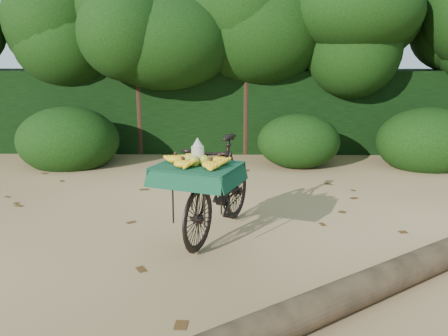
{
  "coord_description": "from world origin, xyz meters",
  "views": [
    {
      "loc": [
        0.22,
        -4.77,
        2.15
      ],
      "look_at": [
        0.12,
        0.43,
        0.9
      ],
      "focal_mm": 38.0,
      "sensor_mm": 36.0,
      "label": 1
    }
  ],
  "objects": [
    {
      "name": "ground",
      "position": [
        0.0,
        0.0,
        0.0
      ],
      "size": [
        80.0,
        80.0,
        0.0
      ],
      "primitive_type": "plane",
      "color": "tan",
      "rests_on": "ground"
    },
    {
      "name": "leaf_litter",
      "position": [
        0.0,
        0.65,
        0.01
      ],
      "size": [
        7.0,
        7.3,
        0.01
      ],
      "primitive_type": null,
      "color": "#4A2E13",
      "rests_on": "ground"
    },
    {
      "name": "vendor_bicycle",
      "position": [
        0.05,
        0.7,
        0.61
      ],
      "size": [
        1.35,
        2.06,
        1.2
      ],
      "rotation": [
        0.0,
        0.0,
        -0.36
      ],
      "color": "black",
      "rests_on": "ground"
    },
    {
      "name": "hedge_backdrop",
      "position": [
        0.0,
        6.3,
        0.9
      ],
      "size": [
        26.0,
        1.8,
        1.8
      ],
      "primitive_type": "cube",
      "color": "black",
      "rests_on": "ground"
    },
    {
      "name": "tree_row",
      "position": [
        -0.65,
        5.5,
        2.0
      ],
      "size": [
        14.5,
        2.0,
        4.0
      ],
      "primitive_type": null,
      "color": "black",
      "rests_on": "ground"
    },
    {
      "name": "fallen_log",
      "position": [
        1.53,
        -0.83,
        0.15
      ],
      "size": [
        3.46,
        2.62,
        0.29
      ],
      "primitive_type": "cylinder",
      "rotation": [
        1.57,
        0.0,
        -0.94
      ],
      "color": "brown",
      "rests_on": "ground"
    },
    {
      "name": "bush_clumps",
      "position": [
        0.5,
        4.3,
        0.45
      ],
      "size": [
        8.8,
        1.7,
        0.9
      ],
      "primitive_type": null,
      "color": "black",
      "rests_on": "ground"
    }
  ]
}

